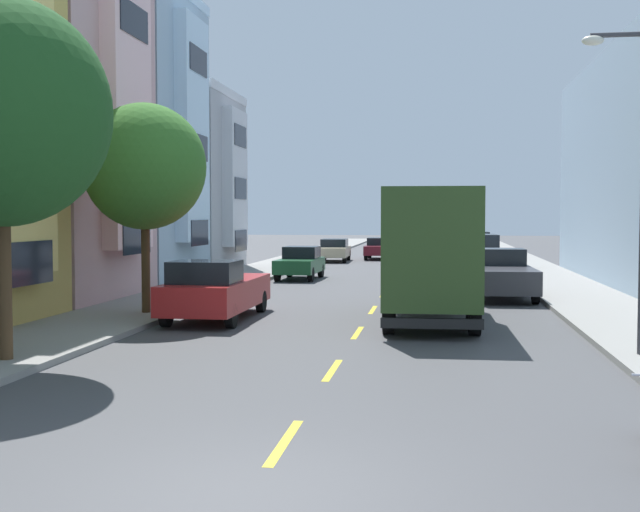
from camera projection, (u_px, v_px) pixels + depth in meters
name	position (u px, v px, depth m)	size (l,w,h in m)	color
ground_plane	(394.00, 278.00, 38.38)	(160.00, 160.00, 0.00)	#424244
sidewalk_left	(237.00, 278.00, 37.40)	(3.20, 120.00, 0.14)	gray
sidewalk_right	(556.00, 282.00, 35.40)	(3.20, 120.00, 0.14)	gray
lane_centerline_dashes	(387.00, 288.00, 32.94)	(0.14, 47.20, 0.01)	yellow
townhouse_fourth_powder_blue	(38.00, 143.00, 35.94)	(14.39, 7.26, 12.67)	#9EB7CC
townhouse_fifth_dove_grey	(123.00, 185.00, 43.26)	(12.54, 7.26, 9.47)	#A8A8AD
street_tree_nearest	(2.00, 112.00, 15.79)	(4.21, 4.21, 7.05)	#47331E
street_tree_second	(145.00, 167.00, 23.53)	(3.54, 3.54, 6.06)	#47331E
street_lamp	(637.00, 165.00, 16.44)	(1.35, 0.28, 6.60)	#38383D
delivery_box_truck	(431.00, 250.00, 22.38)	(2.52, 7.53, 3.64)	#2D471E
parked_hatchback_forest	(300.00, 263.00, 37.69)	(1.83, 4.04, 1.50)	#194C28
parked_suv_silver	(481.00, 252.00, 43.63)	(2.09, 4.85, 1.93)	#B2B5BA
parked_pickup_charcoal	(502.00, 275.00, 29.18)	(2.11, 5.34, 1.73)	#333338
parked_suv_teal	(474.00, 247.00, 50.60)	(2.01, 4.82, 1.93)	#195B60
parked_pickup_red	(215.00, 291.00, 23.11)	(2.03, 5.31, 1.73)	#AD1E1E
parked_sedan_champagne	(334.00, 250.00, 51.87)	(1.92, 4.55, 1.43)	tan
moving_burgundy_sedan	(380.00, 248.00, 54.64)	(1.80, 4.50, 1.43)	maroon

